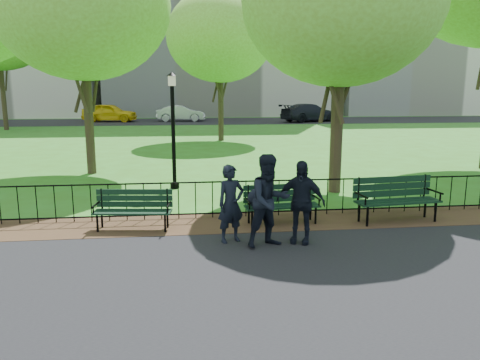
{
  "coord_description": "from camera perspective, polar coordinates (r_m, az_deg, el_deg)",
  "views": [
    {
      "loc": [
        -1.6,
        -8.77,
        3.06
      ],
      "look_at": [
        -0.4,
        1.5,
        1.01
      ],
      "focal_mm": 35.0,
      "sensor_mm": 36.0,
      "label": 1
    }
  ],
  "objects": [
    {
      "name": "dirt_strip",
      "position": [
        10.83,
        2.12,
        -5.14
      ],
      "size": [
        60.0,
        1.6,
        0.01
      ],
      "primitive_type": "cube",
      "color": "#3C2918",
      "rests_on": "ground"
    },
    {
      "name": "asphalt_path",
      "position": [
        6.38,
        9.14,
        -17.52
      ],
      "size": [
        60.0,
        9.2,
        0.01
      ],
      "primitive_type": "cube",
      "color": "black",
      "rests_on": "ground"
    },
    {
      "name": "taxi",
      "position": [
        44.63,
        -15.6,
        7.92
      ],
      "size": [
        5.11,
        2.7,
        1.66
      ],
      "primitive_type": "imported",
      "rotation": [
        0.0,
        0.0,
        1.41
      ],
      "color": "yellow",
      "rests_on": "far_street"
    },
    {
      "name": "apartment_east",
      "position": [
        63.76,
        20.17,
        18.59
      ],
      "size": [
        20.0,
        15.0,
        24.0
      ],
      "primitive_type": "cube",
      "color": "silver",
      "rests_on": "ground"
    },
    {
      "name": "ground",
      "position": [
        9.43,
        3.52,
        -7.76
      ],
      "size": [
        120.0,
        120.0,
        0.0
      ],
      "primitive_type": "plane",
      "color": "#356B1C"
    },
    {
      "name": "tree_near_w",
      "position": [
        17.79,
        -18.74,
        19.59
      ],
      "size": [
        6.03,
        6.03,
        8.4
      ],
      "color": "#2D2116",
      "rests_on": "ground"
    },
    {
      "name": "park_bench_right_a",
      "position": [
        11.39,
        18.44,
        -1.65
      ],
      "size": [
        2.03,
        0.82,
        1.12
      ],
      "rotation": [
        0.0,
        0.0,
        0.11
      ],
      "color": "black",
      "rests_on": "ground"
    },
    {
      "name": "tree_near_e",
      "position": [
        14.16,
        12.31,
        20.65
      ],
      "size": [
        5.63,
        5.63,
        7.85
      ],
      "color": "#2D2116",
      "rests_on": "ground"
    },
    {
      "name": "sedan_silver",
      "position": [
        43.98,
        -7.21,
        8.08
      ],
      "size": [
        4.55,
        1.79,
        1.48
      ],
      "primitive_type": "imported",
      "rotation": [
        0.0,
        0.0,
        1.52
      ],
      "color": "#AAADB2",
      "rests_on": "far_street"
    },
    {
      "name": "park_bench_left_a",
      "position": [
        10.46,
        -12.87,
        -3.02
      ],
      "size": [
        1.72,
        0.71,
        0.95
      ],
      "rotation": [
        0.0,
        0.0,
        -0.12
      ],
      "color": "black",
      "rests_on": "ground"
    },
    {
      "name": "sedan_dark",
      "position": [
        43.64,
        8.5,
        8.12
      ],
      "size": [
        6.05,
        4.16,
        1.63
      ],
      "primitive_type": "imported",
      "rotation": [
        0.0,
        0.0,
        1.94
      ],
      "color": "black",
      "rests_on": "far_street"
    },
    {
      "name": "iron_fence",
      "position": [
        11.19,
        1.75,
        -2.04
      ],
      "size": [
        24.06,
        0.06,
        1.0
      ],
      "color": "black",
      "rests_on": "ground"
    },
    {
      "name": "person_right",
      "position": [
        9.31,
        7.38,
        -2.67
      ],
      "size": [
        1.05,
        0.77,
        1.66
      ],
      "primitive_type": "imported",
      "rotation": [
        0.0,
        0.0,
        -0.43
      ],
      "color": "black",
      "rests_on": "asphalt_path"
    },
    {
      "name": "tree_far_c",
      "position": [
        27.73,
        -2.42,
        17.13
      ],
      "size": [
        6.14,
        6.14,
        8.55
      ],
      "color": "#2D2116",
      "rests_on": "ground"
    },
    {
      "name": "person_mid",
      "position": [
        9.01,
        3.61,
        -2.56
      ],
      "size": [
        0.99,
        0.73,
        1.81
      ],
      "primitive_type": "imported",
      "rotation": [
        0.0,
        0.0,
        0.35
      ],
      "color": "black",
      "rests_on": "asphalt_path"
    },
    {
      "name": "far_street",
      "position": [
        43.91,
        -4.59,
        7.16
      ],
      "size": [
        70.0,
        9.0,
        0.01
      ],
      "primitive_type": "cube",
      "color": "black",
      "rests_on": "ground"
    },
    {
      "name": "person_left",
      "position": [
        9.3,
        -1.12,
        -2.91
      ],
      "size": [
        0.67,
        0.56,
        1.56
      ],
      "primitive_type": "imported",
      "rotation": [
        0.0,
        0.0,
        0.38
      ],
      "color": "black",
      "rests_on": "asphalt_path"
    },
    {
      "name": "lamppost",
      "position": [
        14.34,
        -8.15,
        6.5
      ],
      "size": [
        0.32,
        0.32,
        3.52
      ],
      "color": "black",
      "rests_on": "ground"
    },
    {
      "name": "park_bench_main",
      "position": [
        10.52,
        3.7,
        -2.33
      ],
      "size": [
        1.74,
        0.66,
        0.97
      ],
      "rotation": [
        0.0,
        0.0,
        0.08
      ],
      "color": "black",
      "rests_on": "ground"
    }
  ]
}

